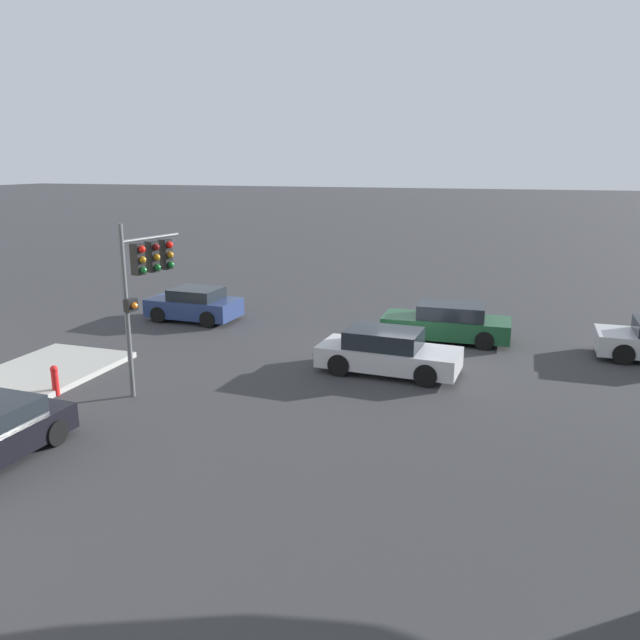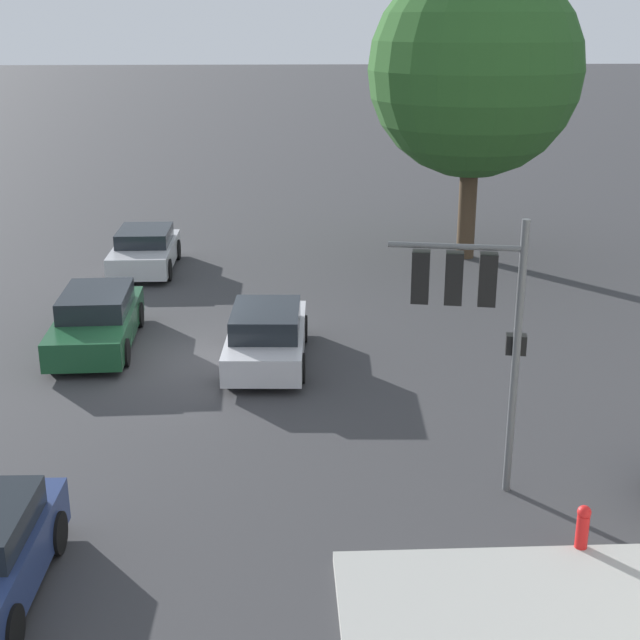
{
  "view_description": "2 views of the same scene",
  "coord_description": "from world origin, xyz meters",
  "px_view_note": "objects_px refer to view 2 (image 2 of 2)",
  "views": [
    {
      "loc": [
        -3.69,
        21.0,
        6.63
      ],
      "look_at": [
        2.33,
        2.74,
        1.77
      ],
      "focal_mm": 35.0,
      "sensor_mm": 36.0,
      "label": 1
    },
    {
      "loc": [
        21.05,
        2.42,
        8.14
      ],
      "look_at": [
        2.01,
        3.28,
        1.66
      ],
      "focal_mm": 50.0,
      "sensor_mm": 36.0,
      "label": 2
    }
  ],
  "objects_px": {
    "traffic_signal": "(472,299)",
    "fire_hydrant": "(582,530)",
    "crossing_car_1": "(267,336)",
    "crossing_car_3": "(97,320)",
    "crossing_car_2": "(145,250)",
    "street_tree": "(475,70)"
  },
  "relations": [
    {
      "from": "traffic_signal",
      "to": "fire_hydrant",
      "type": "height_order",
      "value": "traffic_signal"
    },
    {
      "from": "crossing_car_1",
      "to": "crossing_car_3",
      "type": "bearing_deg",
      "value": 75.83
    },
    {
      "from": "crossing_car_2",
      "to": "crossing_car_3",
      "type": "xyz_separation_m",
      "value": [
        7.42,
        -0.21,
        0.02
      ]
    },
    {
      "from": "traffic_signal",
      "to": "crossing_car_2",
      "type": "distance_m",
      "value": 17.34
    },
    {
      "from": "crossing_car_1",
      "to": "traffic_signal",
      "type": "bearing_deg",
      "value": -147.48
    },
    {
      "from": "street_tree",
      "to": "crossing_car_3",
      "type": "relative_size",
      "value": 2.1
    },
    {
      "from": "traffic_signal",
      "to": "fire_hydrant",
      "type": "distance_m",
      "value": 4.16
    },
    {
      "from": "crossing_car_1",
      "to": "crossing_car_3",
      "type": "height_order",
      "value": "crossing_car_3"
    },
    {
      "from": "crossing_car_3",
      "to": "crossing_car_1",
      "type": "bearing_deg",
      "value": 71.25
    },
    {
      "from": "crossing_car_3",
      "to": "fire_hydrant",
      "type": "relative_size",
      "value": 5.23
    },
    {
      "from": "crossing_car_1",
      "to": "crossing_car_2",
      "type": "height_order",
      "value": "crossing_car_1"
    },
    {
      "from": "street_tree",
      "to": "crossing_car_2",
      "type": "distance_m",
      "value": 12.68
    },
    {
      "from": "fire_hydrant",
      "to": "traffic_signal",
      "type": "bearing_deg",
      "value": -148.7
    },
    {
      "from": "street_tree",
      "to": "crossing_car_3",
      "type": "bearing_deg",
      "value": -53.05
    },
    {
      "from": "crossing_car_2",
      "to": "fire_hydrant",
      "type": "bearing_deg",
      "value": 28.15
    },
    {
      "from": "street_tree",
      "to": "crossing_car_3",
      "type": "xyz_separation_m",
      "value": [
        8.59,
        -11.42,
        -5.79
      ]
    },
    {
      "from": "street_tree",
      "to": "traffic_signal",
      "type": "height_order",
      "value": "street_tree"
    },
    {
      "from": "street_tree",
      "to": "traffic_signal",
      "type": "bearing_deg",
      "value": -11.6
    },
    {
      "from": "fire_hydrant",
      "to": "crossing_car_1",
      "type": "bearing_deg",
      "value": -149.95
    },
    {
      "from": "crossing_car_2",
      "to": "fire_hydrant",
      "type": "height_order",
      "value": "crossing_car_2"
    },
    {
      "from": "crossing_car_3",
      "to": "fire_hydrant",
      "type": "bearing_deg",
      "value": 41.54
    },
    {
      "from": "street_tree",
      "to": "fire_hydrant",
      "type": "relative_size",
      "value": 11.0
    }
  ]
}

